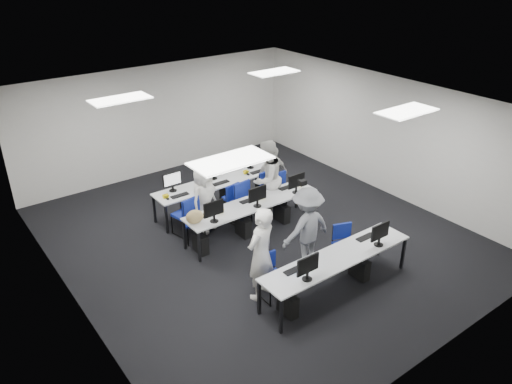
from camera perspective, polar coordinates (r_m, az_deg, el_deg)
room at (r=10.41m, az=0.22°, el=2.07°), size 9.00×9.02×3.00m
ceiling_panels at (r=9.89m, az=0.24°, el=9.93°), size 5.20×4.60×0.02m
desk_front at (r=9.24m, az=9.27°, el=-7.56°), size 3.20×0.70×0.73m
desk_mid at (r=10.91m, az=-0.41°, el=-1.51°), size 3.20×0.70×0.73m
desk_back at (r=11.95m, az=-4.40°, el=1.02°), size 3.20×0.70×0.73m
equipment_front at (r=9.30m, az=8.36°, el=-9.67°), size 2.51×0.41×1.19m
equipment_mid at (r=10.96m, az=-1.16°, el=-3.31°), size 2.91×0.41×1.19m
equipment_back at (r=12.20m, az=-3.64°, el=-0.09°), size 2.91×0.41×1.19m
chair_0 at (r=9.20m, az=1.80°, el=-10.49°), size 0.43×0.47×0.84m
chair_1 at (r=10.20m, az=10.03°, el=-6.85°), size 0.54×0.56×0.84m
chair_2 at (r=10.92m, az=-7.12°, el=-4.19°), size 0.53×0.55×0.85m
chair_3 at (r=11.52m, az=-2.00°, el=-2.18°), size 0.52×0.55×0.89m
chair_4 at (r=11.97m, az=1.89°, el=-0.83°), size 0.56×0.59×0.99m
chair_5 at (r=11.15m, az=-7.99°, el=-3.40°), size 0.56×0.59×0.94m
chair_6 at (r=11.68m, az=-2.27°, el=-1.56°), size 0.55×0.58×0.99m
chair_7 at (r=12.34m, az=2.00°, el=-0.09°), size 0.45×0.49×0.90m
handbag at (r=10.12m, az=-7.02°, el=-2.83°), size 0.41×0.31×0.30m
student_0 at (r=8.85m, az=0.55°, el=-7.09°), size 0.76×0.60×1.81m
student_1 at (r=11.58m, az=1.20°, el=1.55°), size 1.07×0.94×1.84m
student_2 at (r=11.04m, az=-6.02°, el=-0.68°), size 0.90×0.76×1.57m
student_3 at (r=12.16m, az=1.88°, el=1.89°), size 0.89×0.40×1.49m
photographer at (r=9.80m, az=5.81°, el=-4.06°), size 1.11×0.65×1.69m
dslr_camera at (r=9.50m, az=5.35°, el=1.06°), size 0.14×0.18×0.10m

